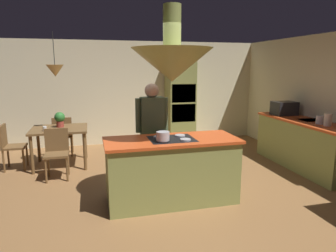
{
  "coord_description": "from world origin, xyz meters",
  "views": [
    {
      "loc": [
        -1.09,
        -4.21,
        1.95
      ],
      "look_at": [
        0.1,
        0.4,
        1.0
      ],
      "focal_mm": 32.39,
      "sensor_mm": 36.0,
      "label": 1
    }
  ],
  "objects_px": {
    "kitchen_island": "(172,170)",
    "chair_by_back_wall": "(63,134)",
    "cup_on_table": "(45,129)",
    "canister_flour": "(328,120)",
    "chair_at_corner": "(10,144)",
    "person_at_island": "(152,128)",
    "microwave_on_counter": "(284,108)",
    "oven_tower": "(180,101)",
    "cooking_pot_on_cooktop": "(163,136)",
    "potted_plant_on_table": "(60,119)",
    "chair_facing_island": "(57,150)",
    "canister_sugar": "(320,120)",
    "dining_table": "(60,133)"
  },
  "relations": [
    {
      "from": "chair_facing_island",
      "to": "potted_plant_on_table",
      "type": "xyz_separation_m",
      "value": [
        0.01,
        0.76,
        0.42
      ]
    },
    {
      "from": "person_at_island",
      "to": "canister_flour",
      "type": "distance_m",
      "value": 3.02
    },
    {
      "from": "cup_on_table",
      "to": "potted_plant_on_table",
      "type": "bearing_deg",
      "value": 52.29
    },
    {
      "from": "chair_by_back_wall",
      "to": "canister_sugar",
      "type": "relative_size",
      "value": 5.86
    },
    {
      "from": "dining_table",
      "to": "chair_at_corner",
      "type": "xyz_separation_m",
      "value": [
        -0.9,
        -0.0,
        -0.15
      ]
    },
    {
      "from": "potted_plant_on_table",
      "to": "cooking_pot_on_cooktop",
      "type": "height_order",
      "value": "cooking_pot_on_cooktop"
    },
    {
      "from": "person_at_island",
      "to": "canister_sugar",
      "type": "relative_size",
      "value": 11.31
    },
    {
      "from": "chair_facing_island",
      "to": "cup_on_table",
      "type": "bearing_deg",
      "value": 117.35
    },
    {
      "from": "chair_facing_island",
      "to": "chair_at_corner",
      "type": "relative_size",
      "value": 1.0
    },
    {
      "from": "dining_table",
      "to": "potted_plant_on_table",
      "type": "relative_size",
      "value": 3.5
    },
    {
      "from": "chair_facing_island",
      "to": "canister_flour",
      "type": "bearing_deg",
      "value": -14.59
    },
    {
      "from": "microwave_on_counter",
      "to": "canister_sugar",
      "type": "bearing_deg",
      "value": -90.0
    },
    {
      "from": "person_at_island",
      "to": "canister_sugar",
      "type": "distance_m",
      "value": 3.0
    },
    {
      "from": "oven_tower",
      "to": "dining_table",
      "type": "distance_m",
      "value": 3.05
    },
    {
      "from": "oven_tower",
      "to": "canister_flour",
      "type": "xyz_separation_m",
      "value": [
        1.74,
        -3.0,
        -0.03
      ]
    },
    {
      "from": "canister_sugar",
      "to": "chair_at_corner",
      "type": "bearing_deg",
      "value": 162.89
    },
    {
      "from": "chair_facing_island",
      "to": "cup_on_table",
      "type": "relative_size",
      "value": 9.67
    },
    {
      "from": "chair_by_back_wall",
      "to": "chair_at_corner",
      "type": "bearing_deg",
      "value": 36.72
    },
    {
      "from": "cup_on_table",
      "to": "person_at_island",
      "type": "bearing_deg",
      "value": -34.21
    },
    {
      "from": "kitchen_island",
      "to": "chair_by_back_wall",
      "type": "relative_size",
      "value": 2.18
    },
    {
      "from": "potted_plant_on_table",
      "to": "cup_on_table",
      "type": "bearing_deg",
      "value": -127.71
    },
    {
      "from": "person_at_island",
      "to": "potted_plant_on_table",
      "type": "relative_size",
      "value": 5.6
    },
    {
      "from": "potted_plant_on_table",
      "to": "microwave_on_counter",
      "type": "xyz_separation_m",
      "value": [
        4.53,
        -0.72,
        0.15
      ]
    },
    {
      "from": "potted_plant_on_table",
      "to": "cooking_pot_on_cooktop",
      "type": "relative_size",
      "value": 1.67
    },
    {
      "from": "kitchen_island",
      "to": "cup_on_table",
      "type": "bearing_deg",
      "value": 135.87
    },
    {
      "from": "oven_tower",
      "to": "cooking_pot_on_cooktop",
      "type": "relative_size",
      "value": 11.9
    },
    {
      "from": "oven_tower",
      "to": "chair_at_corner",
      "type": "height_order",
      "value": "oven_tower"
    },
    {
      "from": "cup_on_table",
      "to": "cooking_pot_on_cooktop",
      "type": "bearing_deg",
      "value": -48.52
    },
    {
      "from": "person_at_island",
      "to": "microwave_on_counter",
      "type": "height_order",
      "value": "person_at_island"
    },
    {
      "from": "chair_by_back_wall",
      "to": "canister_sugar",
      "type": "bearing_deg",
      "value": 152.64
    },
    {
      "from": "person_at_island",
      "to": "chair_at_corner",
      "type": "relative_size",
      "value": 1.93
    },
    {
      "from": "chair_facing_island",
      "to": "canister_flour",
      "type": "height_order",
      "value": "canister_flour"
    },
    {
      "from": "chair_at_corner",
      "to": "person_at_island",
      "type": "bearing_deg",
      "value": -120.37
    },
    {
      "from": "kitchen_island",
      "to": "chair_at_corner",
      "type": "relative_size",
      "value": 2.18
    },
    {
      "from": "chair_by_back_wall",
      "to": "canister_flour",
      "type": "distance_m",
      "value": 5.22
    },
    {
      "from": "oven_tower",
      "to": "person_at_island",
      "type": "distance_m",
      "value": 2.87
    },
    {
      "from": "kitchen_island",
      "to": "chair_by_back_wall",
      "type": "distance_m",
      "value": 3.25
    },
    {
      "from": "chair_facing_island",
      "to": "microwave_on_counter",
      "type": "xyz_separation_m",
      "value": [
        4.54,
        0.04,
        0.57
      ]
    },
    {
      "from": "chair_by_back_wall",
      "to": "cup_on_table",
      "type": "height_order",
      "value": "chair_by_back_wall"
    },
    {
      "from": "canister_sugar",
      "to": "kitchen_island",
      "type": "bearing_deg",
      "value": -171.5
    },
    {
      "from": "microwave_on_counter",
      "to": "cooking_pot_on_cooktop",
      "type": "relative_size",
      "value": 2.56
    },
    {
      "from": "kitchen_island",
      "to": "oven_tower",
      "type": "xyz_separation_m",
      "value": [
        1.1,
        3.24,
        0.6
      ]
    },
    {
      "from": "chair_facing_island",
      "to": "canister_sugar",
      "type": "distance_m",
      "value": 4.68
    },
    {
      "from": "dining_table",
      "to": "canister_sugar",
      "type": "xyz_separation_m",
      "value": [
        4.54,
        -1.68,
        0.35
      ]
    },
    {
      "from": "person_at_island",
      "to": "microwave_on_counter",
      "type": "distance_m",
      "value": 3.1
    },
    {
      "from": "dining_table",
      "to": "chair_by_back_wall",
      "type": "distance_m",
      "value": 0.69
    },
    {
      "from": "chair_by_back_wall",
      "to": "chair_at_corner",
      "type": "height_order",
      "value": "same"
    },
    {
      "from": "cup_on_table",
      "to": "canister_flour",
      "type": "distance_m",
      "value": 5.05
    },
    {
      "from": "kitchen_island",
      "to": "chair_by_back_wall",
      "type": "bearing_deg",
      "value": 121.5
    },
    {
      "from": "oven_tower",
      "to": "chair_facing_island",
      "type": "xyz_separation_m",
      "value": [
        -2.8,
        -1.82,
        -0.57
      ]
    }
  ]
}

